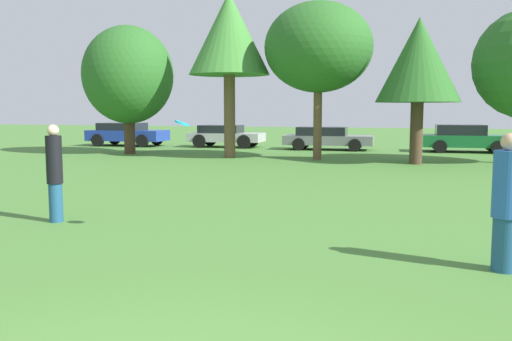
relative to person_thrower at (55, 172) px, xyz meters
The scene contains 11 objects.
person_thrower is the anchor object (origin of this frame).
person_catcher 7.35m from the person_thrower, ahead, with size 0.37×0.37×1.72m.
frisbee 2.88m from the person_thrower, ahead, with size 0.24×0.24×0.12m.
tree_0 15.75m from the person_thrower, 114.74° to the left, with size 4.08×4.08×5.77m.
tree_1 14.21m from the person_thrower, 96.08° to the left, with size 3.37×3.37×6.82m.
tree_2 14.30m from the person_thrower, 80.59° to the left, with size 4.30×4.30×6.26m.
tree_3 14.50m from the person_thrower, 64.58° to the left, with size 3.07×3.07×5.35m.
parked_car_blue 21.20m from the person_thrower, 116.52° to the left, with size 4.36×2.19×1.28m.
parked_car_silver 19.91m from the person_thrower, 101.11° to the left, with size 4.02×2.04×1.19m.
parked_car_grey 19.28m from the person_thrower, 84.83° to the left, with size 4.50×2.08×1.15m.
parked_car_green 21.21m from the person_thrower, 67.00° to the left, with size 4.09×2.12×1.30m.
Camera 1 is at (1.65, -2.69, 2.01)m, focal length 38.46 mm.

